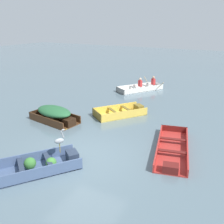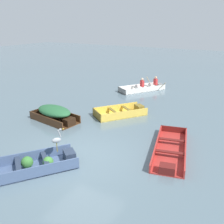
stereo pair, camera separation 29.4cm
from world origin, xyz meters
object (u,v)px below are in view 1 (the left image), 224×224
at_px(rowboat_white_with_crew, 142,88).
at_px(heron_on_dinghy, 60,140).
at_px(dinghy_slate_blue_foreground, 40,165).
at_px(skiff_red_near_moored, 172,150).
at_px(skiff_dark_varnish_far_moored, 55,113).
at_px(skiff_yellow_mid_moored, 122,112).

distance_m(rowboat_white_with_crew, heron_on_dinghy, 10.71).
distance_m(dinghy_slate_blue_foreground, rowboat_white_with_crew, 11.28).
bearing_deg(rowboat_white_with_crew, skiff_red_near_moored, -60.63).
xyz_separation_m(dinghy_slate_blue_foreground, rowboat_white_with_crew, (-0.94, 11.24, 0.02)).
relative_size(skiff_red_near_moored, skiff_dark_varnish_far_moored, 1.39).
height_order(dinghy_slate_blue_foreground, heron_on_dinghy, heron_on_dinghy).
bearing_deg(skiff_yellow_mid_moored, heron_on_dinghy, -86.64).
bearing_deg(heron_on_dinghy, skiff_yellow_mid_moored, 93.36).
relative_size(skiff_dark_varnish_far_moored, heron_on_dinghy, 3.13).
relative_size(dinghy_slate_blue_foreground, skiff_red_near_moored, 0.82).
relative_size(skiff_yellow_mid_moored, rowboat_white_with_crew, 0.84).
height_order(skiff_yellow_mid_moored, rowboat_white_with_crew, rowboat_white_with_crew).
xyz_separation_m(skiff_red_near_moored, skiff_yellow_mid_moored, (-3.47, 2.71, 0.05)).
height_order(dinghy_slate_blue_foreground, skiff_yellow_mid_moored, dinghy_slate_blue_foreground).
relative_size(dinghy_slate_blue_foreground, skiff_dark_varnish_far_moored, 1.14).
height_order(skiff_yellow_mid_moored, skiff_dark_varnish_far_moored, skiff_dark_varnish_far_moored).
bearing_deg(skiff_red_near_moored, rowboat_white_with_crew, 119.37).
distance_m(skiff_red_near_moored, heron_on_dinghy, 4.20).
bearing_deg(skiff_dark_varnish_far_moored, heron_on_dinghy, -46.02).
height_order(rowboat_white_with_crew, heron_on_dinghy, heron_on_dinghy).
xyz_separation_m(dinghy_slate_blue_foreground, heron_on_dinghy, (0.38, 0.64, 0.74)).
bearing_deg(rowboat_white_with_crew, skiff_yellow_mid_moored, -79.15).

